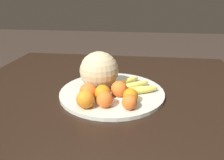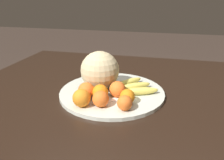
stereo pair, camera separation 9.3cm
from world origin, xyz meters
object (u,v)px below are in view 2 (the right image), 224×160
Objects in this scene: orange_front_right at (101,99)px; orange_side_extra at (127,97)px; banana_bunch at (133,87)px; orange_mid_center at (82,98)px; kitchen_table at (109,106)px; orange_top_small at (86,90)px; melon at (100,70)px; orange_front_left at (125,103)px; orange_back_left at (118,89)px; fruit_bowl at (112,92)px; orange_back_right at (101,92)px; produce_tag at (113,99)px.

orange_side_extra is at bearing -153.12° from orange_front_right.
orange_mid_center is (0.16, 0.19, 0.02)m from banana_bunch.
orange_top_small is (0.06, 0.13, 0.13)m from kitchen_table.
orange_front_left is (-0.14, 0.17, -0.06)m from melon.
orange_front_right is 0.09m from orange_top_small.
banana_bunch is 0.18m from orange_front_left.
orange_back_left is 0.13m from orange_top_small.
melon is (0.06, -0.01, 0.09)m from fruit_bowl.
fruit_bowl is at bearing -103.72° from orange_back_right.
orange_top_small reaches higher than orange_front_left.
kitchen_table is 6.50× the size of banana_bunch.
kitchen_table is at bearing -84.79° from orange_front_right.
produce_tag is (0.06, -0.02, -0.03)m from orange_side_extra.
kitchen_table is 8.07× the size of melon.
fruit_bowl is 0.18m from orange_front_left.
orange_front_right reaches higher than orange_front_left.
melon is at bearing -96.29° from orange_mid_center.
produce_tag is at bearing 107.25° from fruit_bowl.
orange_front_left is at bearing 119.91° from kitchen_table.
kitchen_table is 23.21× the size of orange_side_extra.
kitchen_table is at bearing -60.09° from orange_front_left.
orange_side_extra is at bearing -90.62° from orange_front_left.
produce_tag is at bearing -15.83° from orange_side_extra.
orange_front_right is at bearing 105.68° from orange_back_right.
orange_mid_center is 0.16m from orange_back_left.
orange_top_small reaches higher than orange_side_extra.
orange_front_right is at bearing -156.14° from banana_bunch.
produce_tag is at bearing -49.68° from orange_front_left.
orange_back_right is (0.11, -0.06, 0.00)m from orange_front_left.
fruit_bowl is 0.18m from orange_mid_center.
orange_front_left is 0.91× the size of orange_front_right.
orange_back_left reaches higher than orange_back_right.
orange_back_right reaches higher than banana_bunch.
orange_back_right is at bearing -28.51° from orange_front_left.
orange_front_right is (0.10, 0.17, 0.01)m from banana_bunch.
produce_tag is at bearing 72.64° from orange_back_left.
orange_back_right reaches higher than orange_side_extra.
kitchen_table is 19.86× the size of orange_mid_center.
fruit_bowl is at bearing -49.93° from orange_side_extra.
orange_side_extra reaches higher than produce_tag.
orange_back_left is (0.05, 0.08, 0.02)m from banana_bunch.
orange_back_right is 0.95× the size of orange_top_small.
orange_top_small is at bearing 19.02° from orange_back_left.
melon is 2.50× the size of orange_top_small.
produce_tag is at bearing 112.82° from kitchen_table.
banana_bunch is 2.49× the size of produce_tag.
produce_tag is (-0.03, 0.08, 0.01)m from fruit_bowl.
produce_tag is at bearing -168.30° from orange_back_right.
orange_mid_center is at bearing 64.57° from fruit_bowl.
fruit_bowl is 0.08m from orange_back_left.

